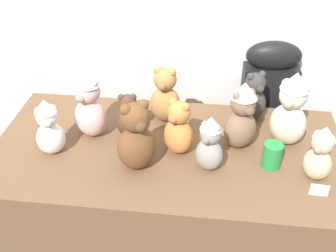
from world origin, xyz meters
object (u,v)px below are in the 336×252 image
Objects in this scene: teddy_bear_sand at (320,154)px; teddy_bear_chestnut at (136,138)px; instrument_case at (263,126)px; teddy_bear_caramel at (165,96)px; teddy_bear_cocoa at (128,117)px; teddy_bear_ginger at (178,129)px; display_table at (168,206)px; teddy_bear_charcoal at (253,98)px; teddy_bear_snow at (49,128)px; party_cup_green at (272,155)px; teddy_bear_blush at (89,104)px; teddy_bear_mocha at (242,116)px; teddy_bear_ash at (210,144)px; teddy_bear_cream at (290,110)px.

teddy_bear_chestnut is at bearing -145.16° from teddy_bear_sand.
teddy_bear_caramel is at bearing -153.19° from instrument_case.
teddy_bear_cocoa is 0.84× the size of teddy_bear_ginger.
teddy_bear_charcoal reaches higher than display_table.
display_table is 0.79m from teddy_bear_sand.
teddy_bear_snow is at bearing -163.63° from teddy_bear_cocoa.
display_table is at bearing 16.57° from teddy_bear_chestnut.
teddy_bear_blush is at bearing 170.86° from party_cup_green.
teddy_bear_chestnut is at bearing 171.19° from teddy_bear_mocha.
teddy_bear_ginger reaches higher than teddy_bear_cocoa.
party_cup_green is (0.39, -0.05, -0.07)m from teddy_bear_ginger.
instrument_case is 4.11× the size of teddy_bear_sand.
teddy_bear_sand reaches higher than display_table.
teddy_bear_chestnut is 1.11× the size of teddy_bear_caramel.
party_cup_green is at bearing 35.02° from teddy_bear_ash.
teddy_bear_caramel is 0.42m from teddy_bear_charcoal.
teddy_bear_blush is at bearing 172.78° from teddy_bear_cocoa.
teddy_bear_blush is 0.42m from teddy_bear_ginger.
teddy_bear_caramel is (0.15, 0.15, 0.03)m from teddy_bear_cocoa.
teddy_bear_caramel is at bearing -164.48° from teddy_bear_cream.
teddy_bear_ginger is (0.16, 0.12, -0.03)m from teddy_bear_chestnut.
party_cup_green reaches higher than display_table.
teddy_bear_charcoal is (0.37, 0.28, 0.48)m from display_table.
party_cup_green is at bearing -24.08° from teddy_bear_snow.
teddy_bear_snow is at bearing -148.25° from teddy_bear_sand.
teddy_bear_sand is 1.10m from teddy_bear_snow.
teddy_bear_cocoa is 0.86× the size of teddy_bear_ash.
party_cup_green is (-0.07, -0.17, -0.12)m from teddy_bear_cream.
teddy_bear_mocha is 0.35m from teddy_bear_sand.
party_cup_green is at bearing -76.10° from teddy_bear_mocha.
instrument_case is at bearing 39.88° from teddy_bear_caramel.
teddy_bear_mocha is at bearing 77.73° from teddy_bear_ash.
teddy_bear_caramel is (0.07, 0.36, -0.01)m from teddy_bear_chestnut.
teddy_bear_cocoa is at bearing 27.83° from teddy_bear_blush.
teddy_bear_cream is (0.21, 0.05, 0.02)m from teddy_bear_mocha.
teddy_bear_mocha reaches higher than teddy_bear_snow.
teddy_bear_ash is (0.14, -0.09, 0.00)m from teddy_bear_ginger.
instrument_case is 0.85m from teddy_bear_cocoa.
teddy_bear_cream is at bearing -19.39° from teddy_bear_mocha.
teddy_bear_blush is (-0.83, -0.46, 0.37)m from instrument_case.
teddy_bear_chestnut is 0.89× the size of teddy_bear_cream.
teddy_bear_snow is at bearing 138.31° from teddy_bear_chestnut.
teddy_bear_charcoal is at bearing 40.40° from teddy_bear_mocha.
teddy_bear_mocha is at bearing -15.70° from teddy_bear_caramel.
teddy_bear_blush is 0.99m from teddy_bear_sand.
teddy_bear_ash reaches higher than display_table.
teddy_bear_chestnut is at bearing -134.98° from instrument_case.
instrument_case is at bearing 135.52° from teddy_bear_sand.
display_table is 6.12× the size of teddy_bear_ash.
teddy_bear_caramel is 1.13× the size of teddy_bear_sand.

